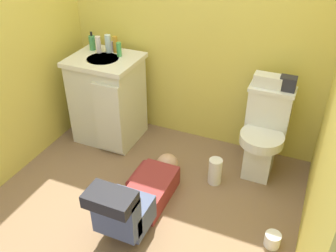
{
  "coord_description": "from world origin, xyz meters",
  "views": [
    {
      "loc": [
        1.01,
        -1.84,
        2.08
      ],
      "look_at": [
        0.02,
        0.45,
        0.45
      ],
      "focal_mm": 39.64,
      "sensor_mm": 36.0,
      "label": 1
    }
  ],
  "objects_px": {
    "bottle_white": "(98,45)",
    "bottle_green": "(119,49)",
    "faucet": "(112,47)",
    "paper_towel_roll": "(215,171)",
    "bottle_amber": "(115,45)",
    "bottle_clear": "(108,44)",
    "toiletry_bag": "(288,83)",
    "toilet_paper_roll": "(272,240)",
    "soap_dispenser": "(92,43)",
    "toilet": "(264,134)",
    "tissue_box": "(268,81)",
    "person_plumber": "(139,197)",
    "vanity_cabinet": "(108,99)"
  },
  "relations": [
    {
      "from": "faucet",
      "to": "paper_towel_roll",
      "type": "bearing_deg",
      "value": -19.24
    },
    {
      "from": "toilet_paper_roll",
      "to": "soap_dispenser",
      "type": "bearing_deg",
      "value": 156.01
    },
    {
      "from": "toilet",
      "to": "toiletry_bag",
      "type": "relative_size",
      "value": 6.05
    },
    {
      "from": "faucet",
      "to": "bottle_green",
      "type": "bearing_deg",
      "value": -28.07
    },
    {
      "from": "bottle_white",
      "to": "tissue_box",
      "type": "bearing_deg",
      "value": 2.72
    },
    {
      "from": "tissue_box",
      "to": "vanity_cabinet",
      "type": "bearing_deg",
      "value": -173.46
    },
    {
      "from": "faucet",
      "to": "bottle_amber",
      "type": "xyz_separation_m",
      "value": [
        0.03,
        0.01,
        0.02
      ]
    },
    {
      "from": "faucet",
      "to": "bottle_amber",
      "type": "distance_m",
      "value": 0.04
    },
    {
      "from": "faucet",
      "to": "bottle_green",
      "type": "xyz_separation_m",
      "value": [
        0.11,
        -0.06,
        0.01
      ]
    },
    {
      "from": "bottle_clear",
      "to": "bottle_green",
      "type": "bearing_deg",
      "value": -17.62
    },
    {
      "from": "toilet",
      "to": "faucet",
      "type": "height_order",
      "value": "faucet"
    },
    {
      "from": "faucet",
      "to": "person_plumber",
      "type": "distance_m",
      "value": 1.39
    },
    {
      "from": "bottle_white",
      "to": "person_plumber",
      "type": "bearing_deg",
      "value": -47.44
    },
    {
      "from": "bottle_green",
      "to": "toilet",
      "type": "bearing_deg",
      "value": -0.85
    },
    {
      "from": "toilet",
      "to": "toilet_paper_roll",
      "type": "xyz_separation_m",
      "value": [
        0.26,
        -0.78,
        -0.32
      ]
    },
    {
      "from": "bottle_white",
      "to": "bottle_clear",
      "type": "bearing_deg",
      "value": 29.08
    },
    {
      "from": "toiletry_bag",
      "to": "bottle_white",
      "type": "relative_size",
      "value": 0.83
    },
    {
      "from": "toilet_paper_roll",
      "to": "toilet",
      "type": "bearing_deg",
      "value": 108.16
    },
    {
      "from": "vanity_cabinet",
      "to": "soap_dispenser",
      "type": "distance_m",
      "value": 0.52
    },
    {
      "from": "soap_dispenser",
      "to": "bottle_clear",
      "type": "relative_size",
      "value": 1.04
    },
    {
      "from": "toiletry_bag",
      "to": "bottle_white",
      "type": "bearing_deg",
      "value": -177.53
    },
    {
      "from": "faucet",
      "to": "bottle_green",
      "type": "distance_m",
      "value": 0.12
    },
    {
      "from": "faucet",
      "to": "bottle_white",
      "type": "distance_m",
      "value": 0.12
    },
    {
      "from": "faucet",
      "to": "toiletry_bag",
      "type": "xyz_separation_m",
      "value": [
        1.54,
        0.01,
        -0.06
      ]
    },
    {
      "from": "toilet",
      "to": "faucet",
      "type": "bearing_deg",
      "value": 176.92
    },
    {
      "from": "tissue_box",
      "to": "soap_dispenser",
      "type": "xyz_separation_m",
      "value": [
        -1.58,
        -0.03,
        0.09
      ]
    },
    {
      "from": "bottle_amber",
      "to": "bottle_green",
      "type": "relative_size",
      "value": 1.18
    },
    {
      "from": "bottle_amber",
      "to": "paper_towel_roll",
      "type": "relative_size",
      "value": 0.64
    },
    {
      "from": "paper_towel_roll",
      "to": "toilet",
      "type": "bearing_deg",
      "value": 46.8
    },
    {
      "from": "faucet",
      "to": "person_plumber",
      "type": "xyz_separation_m",
      "value": [
        0.73,
        -0.96,
        -0.69
      ]
    },
    {
      "from": "tissue_box",
      "to": "bottle_white",
      "type": "relative_size",
      "value": 1.48
    },
    {
      "from": "person_plumber",
      "to": "bottle_clear",
      "type": "xyz_separation_m",
      "value": [
        -0.75,
        0.95,
        0.72
      ]
    },
    {
      "from": "bottle_clear",
      "to": "bottle_amber",
      "type": "bearing_deg",
      "value": 19.71
    },
    {
      "from": "paper_towel_roll",
      "to": "toilet_paper_roll",
      "type": "distance_m",
      "value": 0.73
    },
    {
      "from": "bottle_green",
      "to": "paper_towel_roll",
      "type": "xyz_separation_m",
      "value": [
        1.03,
        -0.34,
        -0.77
      ]
    },
    {
      "from": "toilet",
      "to": "tissue_box",
      "type": "relative_size",
      "value": 3.41
    },
    {
      "from": "soap_dispenser",
      "to": "paper_towel_roll",
      "type": "distance_m",
      "value": 1.58
    },
    {
      "from": "tissue_box",
      "to": "toilet_paper_roll",
      "type": "distance_m",
      "value": 1.19
    },
    {
      "from": "toilet_paper_roll",
      "to": "toiletry_bag",
      "type": "bearing_deg",
      "value": 99.84
    },
    {
      "from": "toiletry_bag",
      "to": "bottle_green",
      "type": "relative_size",
      "value": 1.0
    },
    {
      "from": "bottle_clear",
      "to": "paper_towel_roll",
      "type": "relative_size",
      "value": 0.69
    },
    {
      "from": "person_plumber",
      "to": "soap_dispenser",
      "type": "distance_m",
      "value": 1.5
    },
    {
      "from": "person_plumber",
      "to": "toiletry_bag",
      "type": "bearing_deg",
      "value": 50.18
    },
    {
      "from": "paper_towel_roll",
      "to": "bottle_amber",
      "type": "bearing_deg",
      "value": 159.92
    },
    {
      "from": "toiletry_bag",
      "to": "bottle_clear",
      "type": "bearing_deg",
      "value": -178.96
    },
    {
      "from": "bottle_white",
      "to": "bottle_green",
      "type": "relative_size",
      "value": 1.2
    },
    {
      "from": "toilet",
      "to": "paper_towel_roll",
      "type": "bearing_deg",
      "value": -133.2
    },
    {
      "from": "bottle_amber",
      "to": "bottle_green",
      "type": "height_order",
      "value": "bottle_amber"
    },
    {
      "from": "vanity_cabinet",
      "to": "paper_towel_roll",
      "type": "height_order",
      "value": "vanity_cabinet"
    },
    {
      "from": "vanity_cabinet",
      "to": "faucet",
      "type": "xyz_separation_m",
      "value": [
        -0.0,
        0.15,
        0.45
      ]
    }
  ]
}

